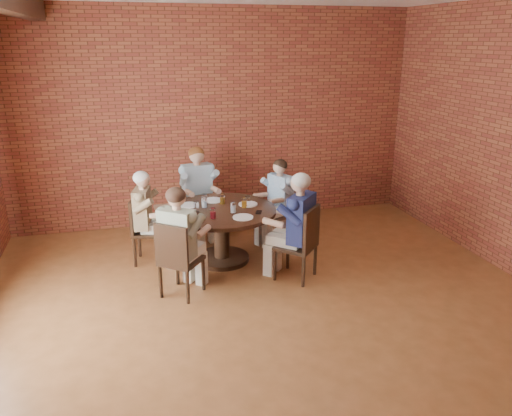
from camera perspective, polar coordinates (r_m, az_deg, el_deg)
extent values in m
plane|color=brown|center=(5.45, 2.91, -13.43)|extent=(7.00, 7.00, 0.00)
plane|color=brown|center=(8.10, -4.65, 10.17)|extent=(7.00, 0.00, 7.00)
cylinder|color=black|center=(6.93, -3.89, -5.74)|extent=(0.74, 0.74, 0.06)
cylinder|color=black|center=(6.81, -3.95, -3.28)|extent=(0.21, 0.21, 0.64)
cylinder|color=#321A12|center=(6.68, -4.02, -0.30)|extent=(1.48, 1.48, 0.05)
cube|color=black|center=(7.40, 2.46, -0.76)|extent=(0.52, 0.52, 0.04)
cube|color=black|center=(7.44, 3.48, 1.29)|extent=(0.20, 0.37, 0.45)
cylinder|color=black|center=(7.49, 0.65, -2.34)|extent=(0.04, 0.04, 0.41)
cylinder|color=black|center=(7.26, 2.37, -3.05)|extent=(0.04, 0.04, 0.41)
cylinder|color=black|center=(7.69, 2.51, -1.76)|extent=(0.04, 0.04, 0.41)
cylinder|color=black|center=(7.47, 4.23, -2.44)|extent=(0.04, 0.04, 0.41)
cube|color=black|center=(7.68, -6.50, -0.13)|extent=(0.51, 0.51, 0.04)
cube|color=black|center=(7.78, -7.03, 2.25)|extent=(0.45, 0.11, 0.52)
cylinder|color=black|center=(7.53, -7.42, -2.39)|extent=(0.04, 0.04, 0.41)
cylinder|color=black|center=(7.63, -4.61, -1.98)|extent=(0.04, 0.04, 0.41)
cylinder|color=black|center=(7.88, -8.23, -1.44)|extent=(0.04, 0.04, 0.41)
cylinder|color=black|center=(7.98, -5.53, -1.06)|extent=(0.04, 0.04, 0.41)
cube|color=black|center=(6.89, -12.20, -2.70)|extent=(0.48, 0.48, 0.04)
cube|color=black|center=(6.84, -13.81, -0.78)|extent=(0.13, 0.39, 0.45)
cylinder|color=black|center=(6.79, -10.91, -4.98)|extent=(0.04, 0.04, 0.41)
cylinder|color=black|center=(7.10, -10.51, -3.89)|extent=(0.04, 0.04, 0.41)
cylinder|color=black|center=(6.85, -13.70, -4.97)|extent=(0.04, 0.04, 0.41)
cylinder|color=black|center=(7.16, -13.18, -3.89)|extent=(0.04, 0.04, 0.41)
cube|color=black|center=(5.95, -8.53, -5.97)|extent=(0.60, 0.60, 0.04)
cube|color=black|center=(5.70, -9.67, -4.29)|extent=(0.36, 0.30, 0.49)
cylinder|color=black|center=(6.11, -6.05, -7.54)|extent=(0.04, 0.04, 0.41)
cylinder|color=black|center=(6.28, -8.99, -6.90)|extent=(0.04, 0.04, 0.41)
cylinder|color=black|center=(5.83, -7.82, -8.98)|extent=(0.04, 0.04, 0.41)
cylinder|color=black|center=(6.01, -10.85, -8.26)|extent=(0.04, 0.04, 0.41)
cube|color=black|center=(6.30, 4.55, -4.37)|extent=(0.63, 0.63, 0.04)
cube|color=black|center=(6.13, 6.36, -2.34)|extent=(0.34, 0.35, 0.51)
cylinder|color=black|center=(6.63, 3.64, -5.27)|extent=(0.04, 0.04, 0.41)
cylinder|color=black|center=(6.31, 2.16, -6.54)|extent=(0.04, 0.04, 0.41)
cylinder|color=black|center=(6.49, 6.77, -5.90)|extent=(0.04, 0.04, 0.41)
cylinder|color=black|center=(6.17, 5.42, -7.25)|extent=(0.04, 0.04, 0.41)
cylinder|color=white|center=(6.82, -0.92, 0.44)|extent=(0.26, 0.26, 0.01)
cylinder|color=white|center=(7.01, -4.92, 0.90)|extent=(0.26, 0.26, 0.01)
cylinder|color=white|center=(6.84, -7.68, 0.33)|extent=(0.26, 0.26, 0.01)
cylinder|color=white|center=(6.32, -1.50, -1.06)|extent=(0.26, 0.26, 0.01)
cylinder|color=white|center=(6.74, -0.95, 0.77)|extent=(0.07, 0.07, 0.14)
cylinder|color=white|center=(6.86, -3.86, 1.05)|extent=(0.07, 0.07, 0.14)
cylinder|color=white|center=(6.87, -5.91, 1.02)|extent=(0.07, 0.07, 0.14)
cylinder|color=white|center=(6.72, -5.95, 0.64)|extent=(0.07, 0.07, 0.14)
cylinder|color=white|center=(6.56, -6.81, 0.15)|extent=(0.07, 0.07, 0.14)
cylinder|color=white|center=(6.30, -4.95, -0.59)|extent=(0.07, 0.07, 0.14)
cylinder|color=white|center=(6.50, -2.63, 0.07)|extent=(0.07, 0.07, 0.14)
cylinder|color=white|center=(6.69, -1.36, 0.64)|extent=(0.07, 0.07, 0.14)
cube|color=black|center=(6.51, 0.33, -0.48)|extent=(0.12, 0.16, 0.01)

